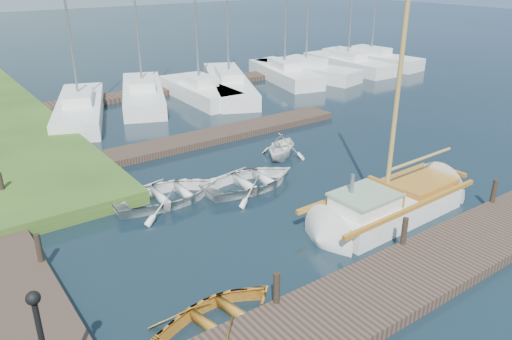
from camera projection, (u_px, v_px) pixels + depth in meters
ground at (256, 202)px, 17.08m from camera, size 160.00×160.00×0.00m
near_dock at (395, 283)px, 12.52m from camera, size 18.00×2.20×0.30m
far_dock at (209, 137)px, 22.97m from camera, size 14.00×1.60×0.30m
pontoon at (239, 79)px, 34.39m from camera, size 30.00×1.60×0.30m
mooring_post_1 at (277, 288)px, 11.45m from camera, size 0.16×0.16×0.80m
mooring_post_2 at (404, 231)px, 13.86m from camera, size 0.16×0.16×0.80m
mooring_post_3 at (494, 191)px, 16.28m from camera, size 0.16×0.16×0.80m
mooring_post_4 at (39, 248)px, 13.05m from camera, size 0.16×0.16×0.80m
mooring_post_5 at (1, 184)px, 16.80m from camera, size 0.16×0.16×0.80m
lamp_post at (41, 335)px, 8.31m from camera, size 0.24×0.24×2.44m
sailboat at (392, 206)px, 16.06m from camera, size 7.20×2.17×9.83m
dinghy at (219, 316)px, 11.07m from camera, size 3.68×2.93×0.68m
tender_a at (167, 191)px, 16.95m from camera, size 3.95×2.92×0.79m
tender_c at (251, 178)px, 18.03m from camera, size 3.74×2.71×0.76m
tender_d at (282, 144)px, 20.74m from camera, size 3.05×2.96×1.23m
marina_boat_0 at (80, 107)px, 26.09m from camera, size 5.06×8.70×10.98m
marina_boat_1 at (143, 93)px, 29.03m from camera, size 5.19×8.60×10.52m
marina_boat_2 at (199, 89)px, 29.68m from camera, size 2.47×6.98×12.16m
marina_boat_3 at (229, 83)px, 31.38m from camera, size 6.19×10.01×12.42m
marina_boat_4 at (284, 72)px, 34.26m from camera, size 3.81×7.84×11.87m
marina_boat_5 at (306, 69)px, 35.23m from camera, size 4.02×8.24×11.90m
marina_boat_6 at (348, 63)px, 37.60m from camera, size 2.31×7.74×10.23m
marina_boat_7 at (371, 58)px, 39.53m from camera, size 3.15×8.48×11.56m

